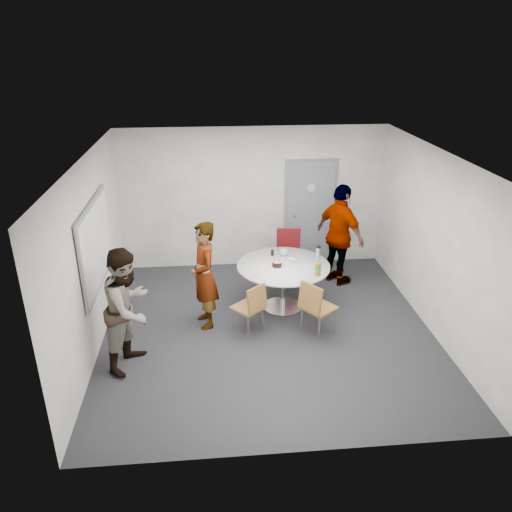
{
  "coord_description": "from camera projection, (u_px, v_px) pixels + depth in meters",
  "views": [
    {
      "loc": [
        -0.81,
        -6.56,
        4.17
      ],
      "look_at": [
        -0.16,
        0.25,
        1.15
      ],
      "focal_mm": 35.0,
      "sensor_mm": 36.0,
      "label": 1
    }
  ],
  "objects": [
    {
      "name": "chair_near_left",
      "position": [
        252.0,
        305.0,
        7.43
      ],
      "size": [
        0.58,
        0.58,
        0.84
      ],
      "rotation": [
        0.0,
        0.0,
        0.74
      ],
      "color": "brown",
      "rests_on": "floor"
    },
    {
      "name": "chair_far",
      "position": [
        288.0,
        249.0,
        9.15
      ],
      "size": [
        0.51,
        0.55,
        0.97
      ],
      "rotation": [
        0.0,
        0.0,
        3.03
      ],
      "color": "maroon",
      "rests_on": "floor"
    },
    {
      "name": "door",
      "position": [
        310.0,
        213.0,
        9.67
      ],
      "size": [
        1.02,
        0.17,
        2.12
      ],
      "color": "gray",
      "rests_on": "wall_back"
    },
    {
      "name": "wall_back",
      "position": [
        253.0,
        198.0,
        9.46
      ],
      "size": [
        5.0,
        0.0,
        5.0
      ],
      "primitive_type": "plane",
      "rotation": [
        1.57,
        0.0,
        0.0
      ],
      "color": "#B3B0A9",
      "rests_on": "floor"
    },
    {
      "name": "chair_near_right",
      "position": [
        315.0,
        304.0,
        7.35
      ],
      "size": [
        0.63,
        0.62,
        0.9
      ],
      "rotation": [
        0.0,
        0.0,
        -0.93
      ],
      "color": "brown",
      "rests_on": "floor"
    },
    {
      "name": "whiteboard",
      "position": [
        96.0,
        244.0,
        7.12
      ],
      "size": [
        0.04,
        1.9,
        1.25
      ],
      "color": "gray",
      "rests_on": "wall_left"
    },
    {
      "name": "wall_front",
      "position": [
        299.0,
        349.0,
        4.91
      ],
      "size": [
        5.0,
        0.0,
        5.0
      ],
      "primitive_type": "plane",
      "rotation": [
        -1.57,
        0.0,
        0.0
      ],
      "color": "#B3B0A9",
      "rests_on": "floor"
    },
    {
      "name": "table",
      "position": [
        285.0,
        271.0,
        8.1
      ],
      "size": [
        1.51,
        1.51,
        1.07
      ],
      "color": "white",
      "rests_on": "floor"
    },
    {
      "name": "person_main",
      "position": [
        204.0,
        275.0,
        7.56
      ],
      "size": [
        0.55,
        0.7,
        1.69
      ],
      "primitive_type": "imported",
      "rotation": [
        0.0,
        0.0,
        -1.31
      ],
      "color": "#A5C6EA",
      "rests_on": "floor"
    },
    {
      "name": "person_right",
      "position": [
        340.0,
        235.0,
        8.87
      ],
      "size": [
        0.95,
        1.16,
        1.86
      ],
      "primitive_type": "imported",
      "rotation": [
        0.0,
        0.0,
        2.11
      ],
      "color": "black",
      "rests_on": "floor"
    },
    {
      "name": "floor",
      "position": [
        268.0,
        330.0,
        7.73
      ],
      "size": [
        5.0,
        5.0,
        0.0
      ],
      "primitive_type": "plane",
      "color": "#242428",
      "rests_on": "ground"
    },
    {
      "name": "person_left",
      "position": [
        129.0,
        308.0,
        6.62
      ],
      "size": [
        0.93,
        1.03,
        1.72
      ],
      "primitive_type": "imported",
      "rotation": [
        0.0,
        0.0,
        1.16
      ],
      "color": "white",
      "rests_on": "floor"
    },
    {
      "name": "ceiling",
      "position": [
        270.0,
        157.0,
        6.64
      ],
      "size": [
        5.0,
        5.0,
        0.0
      ],
      "primitive_type": "plane",
      "rotation": [
        3.14,
        0.0,
        0.0
      ],
      "color": "silver",
      "rests_on": "wall_back"
    },
    {
      "name": "wall_right",
      "position": [
        436.0,
        244.0,
        7.4
      ],
      "size": [
        0.0,
        5.0,
        5.0
      ],
      "primitive_type": "plane",
      "rotation": [
        1.57,
        0.0,
        -1.57
      ],
      "color": "#B3B0A9",
      "rests_on": "floor"
    },
    {
      "name": "wall_left",
      "position": [
        92.0,
        256.0,
        6.97
      ],
      "size": [
        0.0,
        5.0,
        5.0
      ],
      "primitive_type": "plane",
      "rotation": [
        1.57,
        0.0,
        1.57
      ],
      "color": "#B3B0A9",
      "rests_on": "floor"
    }
  ]
}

